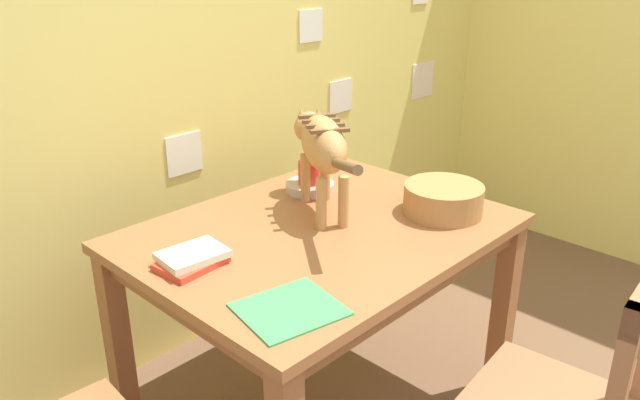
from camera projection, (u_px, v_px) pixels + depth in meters
wall_rear at (189, 50)px, 2.44m from camera, size 4.57×0.11×2.50m
dining_table at (320, 252)px, 2.13m from camera, size 1.22×0.94×0.75m
cat at (322, 145)px, 2.14m from camera, size 0.42×0.60×0.35m
saucer_bowl at (310, 187)px, 2.40m from camera, size 0.19×0.19×0.03m
coffee_mug at (311, 172)px, 2.38m from camera, size 0.13×0.09×0.08m
magazine at (290, 309)px, 1.63m from camera, size 0.29×0.27×0.01m
book_stack at (192, 259)px, 1.85m from camera, size 0.21×0.16×0.04m
wicker_basket at (443, 199)px, 2.19m from camera, size 0.28×0.28×0.10m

